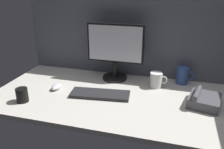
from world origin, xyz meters
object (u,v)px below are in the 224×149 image
Objects in this scene: desk_phone at (204,100)px; mug_black_travel at (22,95)px; keyboard at (100,94)px; mug_ceramic_blue at (182,76)px; mouse at (56,87)px; monitor at (115,49)px; mug_ceramic_white at (156,80)px.

mug_black_travel is at bearing -166.50° from desk_phone.
mug_ceramic_blue is at bearing 27.24° from keyboard.
mouse is at bearing 62.11° from mug_black_travel.
monitor is 68.56cm from mug_black_travel.
mug_black_travel is 106.79cm from desk_phone.
desk_phone is (59.88, -24.54, -18.98)cm from monitor.
mug_black_travel is (-11.05, -20.87, 2.57)cm from mouse.
desk_phone is (29.15, -17.72, -1.96)cm from mug_ceramic_white.
mug_ceramic_white is at bearing 29.73° from mug_black_travel.
desk_phone is at bearing 13.50° from mug_black_travel.
monitor is 48.17cm from mouse.
mouse is (-31.12, 1.12, 0.70)cm from keyboard.
mug_ceramic_blue is at bearing 4.64° from monitor.
keyboard is 3.14× the size of mug_ceramic_blue.
mug_ceramic_blue reaches higher than mug_ceramic_white.
monitor is 1.82× the size of desk_phone.
keyboard is at bearing -145.81° from mug_ceramic_blue.
keyboard is 3.15× the size of mug_ceramic_white.
keyboard is at bearing -0.88° from mouse.
monitor is 4.76× the size of mug_black_travel.
mug_ceramic_white is at bearing 20.08° from mouse.
keyboard is 4.34× the size of mug_black_travel.
mouse is at bearing 170.98° from keyboard.
monitor is 3.46× the size of mug_ceramic_white.
mug_ceramic_blue is (91.62, 53.34, 1.61)cm from mug_black_travel.
mug_black_travel is 106.03cm from mug_ceramic_blue.
mug_black_travel is at bearing -161.85° from keyboard.
mug_black_travel reaches higher than keyboard.
keyboard is (-1.79, -29.72, -21.17)cm from monitor.
mouse is 86.97cm from mug_ceramic_blue.
mug_ceramic_blue is 31.04cm from desk_phone.
keyboard is at bearing -175.19° from desk_phone.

